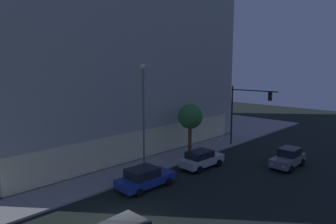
{
  "coord_description": "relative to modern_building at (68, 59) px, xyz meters",
  "views": [
    {
      "loc": [
        -9.04,
        -12.45,
        9.08
      ],
      "look_at": [
        7.83,
        3.98,
        5.56
      ],
      "focal_mm": 31.73,
      "sensor_mm": 36.0,
      "label": 1
    }
  ],
  "objects": [
    {
      "name": "car_grey",
      "position": [
        7.09,
        -27.2,
        -9.33
      ],
      "size": [
        4.35,
        1.96,
        1.75
      ],
      "color": "slate",
      "rests_on": "ground"
    },
    {
      "name": "modern_building",
      "position": [
        0.0,
        0.0,
        0.0
      ],
      "size": [
        30.73,
        32.18,
        20.53
      ],
      "color": "#4C4C51",
      "rests_on": "ground"
    },
    {
      "name": "traffic_light_far_corner",
      "position": [
        10.07,
        -20.85,
        -5.4
      ],
      "size": [
        0.32,
        5.42,
        6.89
      ],
      "color": "black",
      "rests_on": "sidewalk_corner"
    },
    {
      "name": "car_blue",
      "position": [
        -5.3,
        -21.35,
        -9.4
      ],
      "size": [
        4.68,
        2.32,
        1.59
      ],
      "color": "navy",
      "rests_on": "ground"
    },
    {
      "name": "sidewalk_tree",
      "position": [
        3.43,
        -18.45,
        -6.1
      ],
      "size": [
        2.55,
        2.55,
        5.29
      ],
      "color": "brown",
      "rests_on": "sidewalk_corner"
    },
    {
      "name": "car_silver",
      "position": [
        1.34,
        -21.6,
        -9.36
      ],
      "size": [
        4.5,
        2.16,
        1.62
      ],
      "color": "#B7BABF",
      "rests_on": "ground"
    },
    {
      "name": "street_lamp_sidewalk",
      "position": [
        -3.39,
        -19.07,
        -4.35
      ],
      "size": [
        0.44,
        0.44,
        9.26
      ],
      "color": "slate",
      "rests_on": "sidewalk_corner"
    }
  ]
}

